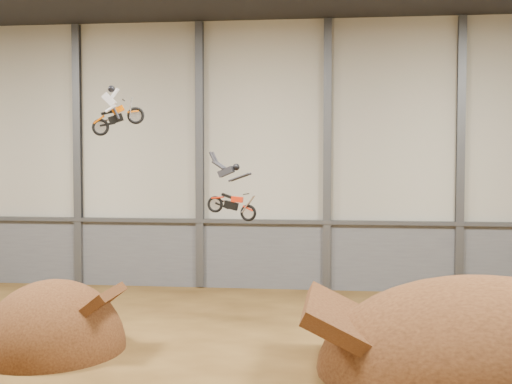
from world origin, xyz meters
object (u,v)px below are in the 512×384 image
at_px(landing_ramp, 486,374).
at_px(fmx_rider_b, 230,187).
at_px(takeoff_ramp, 53,351).
at_px(fmx_rider_a, 121,105).

height_order(landing_ramp, fmx_rider_b, fmx_rider_b).
distance_m(takeoff_ramp, fmx_rider_b, 8.89).
relative_size(landing_ramp, fmx_rider_a, 5.40).
bearing_deg(fmx_rider_b, takeoff_ramp, -140.69).
bearing_deg(takeoff_ramp, fmx_rider_b, 28.86).
bearing_deg(landing_ramp, takeoff_ramp, 176.32).
distance_m(landing_ramp, fmx_rider_a, 15.88).
relative_size(fmx_rider_a, fmx_rider_b, 0.74).
relative_size(landing_ramp, fmx_rider_b, 3.99).
bearing_deg(fmx_rider_b, landing_ramp, -14.74).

